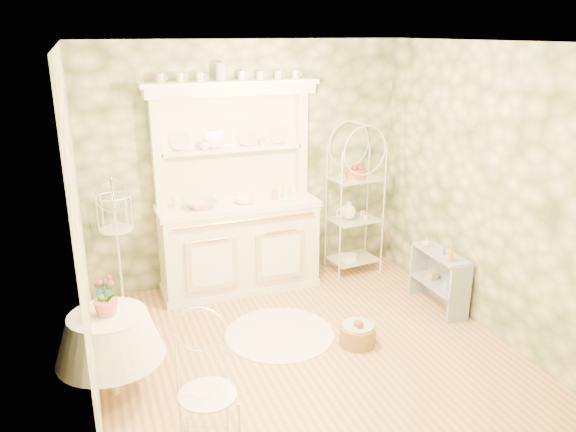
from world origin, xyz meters
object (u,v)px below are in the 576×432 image
object	(u,v)px
round_table	(111,350)
cafe_chair	(208,396)
side_shelf	(439,278)
floor_basket	(357,333)
birdcage_stand	(117,242)
bakers_rack	(355,195)
kitchen_dresser	(238,191)

from	to	relation	value
round_table	cafe_chair	size ratio (longest dim) A/B	0.91
side_shelf	round_table	size ratio (longest dim) A/B	0.94
round_table	floor_basket	size ratio (longest dim) A/B	2.28
cafe_chair	birdcage_stand	size ratio (longest dim) A/B	0.57
side_shelf	floor_basket	xyz separation A→B (m)	(-1.14, -0.38, -0.21)
bakers_rack	round_table	xyz separation A→B (m)	(-2.89, -1.55, -0.55)
cafe_chair	birdcage_stand	xyz separation A→B (m)	(-0.38, 2.30, 0.33)
birdcage_stand	floor_basket	size ratio (longest dim) A/B	4.40
bakers_rack	birdcage_stand	world-z (taller)	bakers_rack
round_table	birdcage_stand	bearing A→B (deg)	82.39
kitchen_dresser	side_shelf	bearing A→B (deg)	-32.69
cafe_chair	floor_basket	distance (m)	1.86
side_shelf	cafe_chair	size ratio (longest dim) A/B	0.86
side_shelf	round_table	distance (m)	3.33
bakers_rack	floor_basket	size ratio (longest dim) A/B	5.44
kitchen_dresser	birdcage_stand	world-z (taller)	kitchen_dresser
side_shelf	round_table	world-z (taller)	round_table
birdcage_stand	round_table	bearing A→B (deg)	-97.61
round_table	kitchen_dresser	bearing A→B (deg)	46.39
kitchen_dresser	side_shelf	size ratio (longest dim) A/B	3.04
kitchen_dresser	birdcage_stand	bearing A→B (deg)	-173.92
bakers_rack	side_shelf	distance (m)	1.39
side_shelf	kitchen_dresser	bearing A→B (deg)	145.02
kitchen_dresser	bakers_rack	bearing A→B (deg)	-0.32
side_shelf	birdcage_stand	distance (m)	3.32
kitchen_dresser	cafe_chair	xyz separation A→B (m)	(-0.91, -2.44, -0.70)
bakers_rack	floor_basket	world-z (taller)	bakers_rack
kitchen_dresser	round_table	xyz separation A→B (m)	(-1.48, -1.55, -0.74)
round_table	floor_basket	bearing A→B (deg)	0.05
side_shelf	birdcage_stand	world-z (taller)	birdcage_stand
cafe_chair	round_table	bearing A→B (deg)	141.90
bakers_rack	side_shelf	bearing A→B (deg)	-77.74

